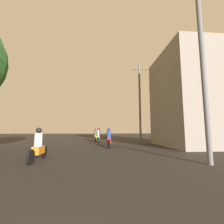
% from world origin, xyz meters
% --- Properties ---
extents(motorcycle_orange, '(0.60, 2.03, 1.43)m').
position_xyz_m(motorcycle_orange, '(-1.91, 7.33, 0.58)').
color(motorcycle_orange, black).
rests_on(motorcycle_orange, ground_plane).
extents(motorcycle_red, '(0.60, 2.13, 1.49)m').
position_xyz_m(motorcycle_red, '(1.46, 12.32, 0.60)').
color(motorcycle_red, black).
rests_on(motorcycle_red, ground_plane).
extents(motorcycle_green, '(0.60, 1.90, 1.57)m').
position_xyz_m(motorcycle_green, '(0.65, 16.85, 0.63)').
color(motorcycle_green, black).
rests_on(motorcycle_green, ground_plane).
extents(motorcycle_yellow, '(0.60, 1.99, 1.54)m').
position_xyz_m(motorcycle_yellow, '(0.25, 19.37, 0.62)').
color(motorcycle_yellow, black).
rests_on(motorcycle_yellow, ground_plane).
extents(building_right_near, '(5.32, 6.18, 7.95)m').
position_xyz_m(building_right_near, '(8.64, 12.46, 3.98)').
color(building_right_near, gray).
rests_on(building_right_near, ground_plane).
extents(utility_pole_near, '(1.60, 0.20, 8.02)m').
position_xyz_m(utility_pole_near, '(4.97, 6.04, 4.17)').
color(utility_pole_near, slate).
rests_on(utility_pole_near, ground_plane).
extents(utility_pole_far, '(1.60, 0.20, 8.12)m').
position_xyz_m(utility_pole_far, '(4.79, 15.12, 4.23)').
color(utility_pole_far, slate).
rests_on(utility_pole_far, ground_plane).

